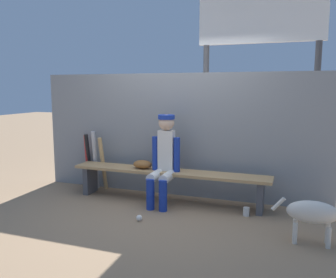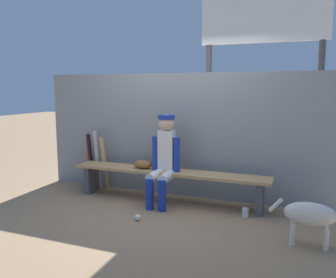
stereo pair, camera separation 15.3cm
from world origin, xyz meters
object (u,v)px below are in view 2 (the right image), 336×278
object	(u,v)px
dog	(316,215)
cup_on_bench	(170,166)
dugout_bench	(168,177)
bat_wood_tan	(105,163)
cup_on_ground	(245,212)
bat_aluminum_black	(91,160)
bat_aluminum_red	(90,160)
scoreboard	(267,32)
baseball_glove	(143,164)
bat_aluminum_silver	(97,160)
player_seated	(164,157)
baseball	(137,218)

from	to	relation	value
dog	cup_on_bench	bearing A→B (deg)	156.51
dugout_bench	dog	bearing A→B (deg)	-21.81
bat_wood_tan	cup_on_ground	xyz separation A→B (m)	(2.29, -0.39, -0.37)
bat_wood_tan	bat_aluminum_black	xyz separation A→B (m)	(-0.31, 0.09, 0.02)
dugout_bench	cup_on_ground	xyz separation A→B (m)	(1.13, -0.19, -0.31)
bat_aluminum_red	bat_aluminum_black	bearing A→B (deg)	23.07
dugout_bench	bat_wood_tan	size ratio (longest dim) A/B	3.35
scoreboard	baseball_glove	bearing A→B (deg)	-134.35
bat_aluminum_black	dugout_bench	bearing A→B (deg)	-10.93
bat_aluminum_silver	player_seated	bearing A→B (deg)	-14.52
dugout_bench	bat_aluminum_red	distance (m)	1.53
cup_on_ground	dog	world-z (taller)	dog
bat_aluminum_black	cup_on_ground	bearing A→B (deg)	-10.26
baseball_glove	bat_aluminum_red	xyz separation A→B (m)	(-1.11, 0.28, -0.08)
dog	bat_wood_tan	bearing A→B (deg)	162.58
dugout_bench	bat_wood_tan	distance (m)	1.18
bat_aluminum_red	cup_on_bench	bearing A→B (deg)	-8.08
player_seated	bat_aluminum_red	size ratio (longest dim) A/B	1.44
baseball_glove	bat_aluminum_silver	xyz separation A→B (m)	(-0.93, 0.23, -0.05)
bat_aluminum_silver	dog	world-z (taller)	bat_aluminum_silver
cup_on_bench	scoreboard	size ratio (longest dim) A/B	0.03
player_seated	cup_on_bench	distance (m)	0.24
dog	bat_aluminum_silver	bearing A→B (deg)	162.87
bat_aluminum_black	bat_aluminum_silver	bearing A→B (deg)	-19.26
bat_wood_tan	bat_aluminum_silver	xyz separation A→B (m)	(-0.16, 0.03, 0.04)
player_seated	bat_aluminum_silver	xyz separation A→B (m)	(-1.30, 0.34, -0.20)
cup_on_ground	dog	distance (m)	1.03
bat_aluminum_silver	bat_aluminum_red	world-z (taller)	bat_aluminum_silver
bat_aluminum_black	bat_wood_tan	bearing A→B (deg)	-15.36
dugout_bench	player_seated	size ratio (longest dim) A/B	2.29
player_seated	bat_wood_tan	xyz separation A→B (m)	(-1.14, 0.31, -0.25)
dugout_bench	scoreboard	world-z (taller)	scoreboard
bat_aluminum_black	bat_aluminum_red	size ratio (longest dim) A/B	1.03
bat_aluminum_black	bat_aluminum_red	world-z (taller)	bat_aluminum_black
bat_aluminum_silver	bat_aluminum_black	world-z (taller)	bat_aluminum_silver
bat_aluminum_black	cup_on_ground	distance (m)	2.68
bat_aluminum_red	dog	size ratio (longest dim) A/B	1.03
cup_on_bench	dog	xyz separation A→B (m)	(1.92, -0.83, -0.18)
dugout_bench	player_seated	bearing A→B (deg)	-102.47
bat_aluminum_silver	cup_on_bench	bearing A→B (deg)	-7.16
baseball_glove	bat_aluminum_red	distance (m)	1.14
baseball	cup_on_bench	size ratio (longest dim) A/B	0.67
player_seated	bat_wood_tan	distance (m)	1.21
bat_wood_tan	scoreboard	bearing A→B (deg)	30.44
player_seated	bat_aluminum_red	xyz separation A→B (m)	(-1.48, 0.38, -0.24)
bat_wood_tan	scoreboard	size ratio (longest dim) A/B	0.24
baseball	dugout_bench	bearing A→B (deg)	84.08
player_seated	cup_on_bench	size ratio (longest dim) A/B	11.35
dugout_bench	bat_aluminum_red	bearing A→B (deg)	169.51
dugout_bench	player_seated	xyz separation A→B (m)	(-0.02, -0.11, 0.31)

